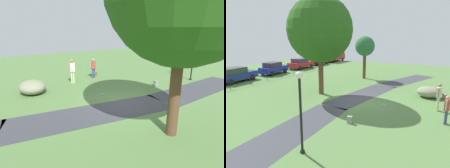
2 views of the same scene
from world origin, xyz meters
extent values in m
plane|color=#567B42|center=(0.00, 0.00, 0.00)|extent=(48.00, 48.00, 0.00)
cube|color=#3D3E45|center=(-6.00, 0.90, 0.00)|extent=(8.01, 2.30, 0.01)
cube|color=#3D3E45|center=(1.92, 0.11, 0.00)|extent=(8.29, 3.84, 0.01)
cube|color=#3D3E45|center=(9.56, -2.16, 0.00)|extent=(8.28, 5.06, 0.01)
cylinder|color=brown|center=(0.48, 3.40, 1.71)|extent=(0.41, 0.41, 3.41)
sphere|color=#2A5B1B|center=(0.48, 3.40, 5.24)|extent=(5.23, 5.23, 5.23)
cylinder|color=brown|center=(8.37, 2.54, 1.45)|extent=(0.35, 0.35, 2.90)
sphere|color=#2E673B|center=(8.37, 2.54, 3.68)|extent=(2.21, 2.21, 2.21)
cylinder|color=black|center=(-7.51, -0.75, 0.05)|extent=(0.20, 0.20, 0.10)
cylinder|color=black|center=(-7.51, -0.75, 1.55)|extent=(0.10, 0.10, 3.10)
sphere|color=white|center=(-7.51, -0.75, 3.24)|extent=(0.28, 0.28, 0.28)
ellipsoid|color=gray|center=(3.53, -4.73, 0.43)|extent=(1.69, 1.95, 0.85)
cylinder|color=#3A4868|center=(-1.68, -5.89, 0.39)|extent=(0.13, 0.13, 0.78)
cylinder|color=#3A4868|center=(-1.53, -5.92, 0.39)|extent=(0.13, 0.13, 0.78)
cube|color=#A7463A|center=(-1.61, -5.91, 1.07)|extent=(0.40, 0.31, 0.59)
cylinder|color=tan|center=(-1.82, -5.86, 1.11)|extent=(0.08, 0.08, 0.52)
cylinder|color=tan|center=(-1.39, -5.95, 1.11)|extent=(0.08, 0.08, 0.52)
sphere|color=tan|center=(-1.61, -5.91, 1.50)|extent=(0.21, 0.21, 0.21)
cylinder|color=beige|center=(0.55, -5.45, 0.44)|extent=(0.13, 0.13, 0.88)
cylinder|color=beige|center=(0.40, -5.43, 0.44)|extent=(0.13, 0.13, 0.88)
cube|color=silver|center=(0.48, -5.44, 1.21)|extent=(0.39, 0.29, 0.66)
cylinder|color=#A47D5A|center=(0.69, -5.47, 1.24)|extent=(0.08, 0.08, 0.59)
cylinder|color=#A47D5A|center=(0.26, -5.40, 1.24)|extent=(0.08, 0.08, 0.59)
sphere|color=#A47D5A|center=(0.48, -5.44, 1.69)|extent=(0.24, 0.24, 0.24)
cube|color=gray|center=(3.48, -5.84, 0.20)|extent=(0.34, 0.34, 0.40)
cube|color=tan|center=(3.38, -5.75, 0.12)|extent=(0.18, 0.18, 0.18)
cube|color=gray|center=(-3.93, -1.24, 0.20)|extent=(0.21, 0.29, 0.40)
cube|color=gray|center=(-3.80, -1.25, 0.12)|extent=(0.07, 0.20, 0.18)
cylinder|color=#34A9D3|center=(0.10, -2.05, 0.01)|extent=(0.24, 0.24, 0.02)
cube|color=#232326|center=(0.00, 11.50, 0.70)|extent=(22.00, 0.04, 0.04)
cylinder|color=black|center=(-2.20, 11.50, 0.53)|extent=(0.05, 0.05, 1.05)
cylinder|color=black|center=(0.00, 11.50, 0.53)|extent=(0.05, 0.05, 1.05)
cylinder|color=black|center=(2.20, 11.50, 0.53)|extent=(0.05, 0.05, 1.05)
cylinder|color=black|center=(4.40, 11.50, 0.53)|extent=(0.05, 0.05, 1.05)
cylinder|color=black|center=(6.60, 11.50, 0.53)|extent=(0.05, 0.05, 1.05)
cylinder|color=black|center=(8.80, 11.50, 0.53)|extent=(0.05, 0.05, 1.05)
cylinder|color=black|center=(11.00, 11.50, 0.53)|extent=(0.05, 0.05, 1.05)
cube|color=navy|center=(0.19, 13.89, 0.65)|extent=(4.48, 1.91, 0.70)
cube|color=#2F3A32|center=(-0.07, 13.88, 1.28)|extent=(2.35, 1.70, 0.56)
cylinder|color=black|center=(1.53, 14.82, 0.30)|extent=(0.61, 0.18, 0.60)
cylinder|color=black|center=(1.59, 13.05, 0.30)|extent=(0.61, 0.18, 0.60)
cylinder|color=black|center=(-1.15, 12.96, 0.30)|extent=(0.61, 0.18, 0.60)
cube|color=#1C279A|center=(5.56, 13.80, 0.65)|extent=(3.95, 1.74, 0.70)
cube|color=#382439|center=(5.33, 13.79, 1.28)|extent=(2.08, 1.53, 0.56)
cylinder|color=black|center=(6.72, 14.63, 0.30)|extent=(0.61, 0.19, 0.60)
cylinder|color=black|center=(6.80, 13.09, 0.30)|extent=(0.61, 0.19, 0.60)
cylinder|color=black|center=(4.32, 14.51, 0.30)|extent=(0.61, 0.19, 0.60)
cylinder|color=black|center=(4.40, 12.97, 0.30)|extent=(0.61, 0.19, 0.60)
cube|color=#B52328|center=(11.14, 13.75, 0.65)|extent=(4.41, 1.83, 0.70)
cube|color=#392B44|center=(10.88, 13.75, 1.28)|extent=(2.31, 1.65, 0.56)
cylinder|color=black|center=(12.51, 14.60, 0.30)|extent=(0.60, 0.17, 0.60)
cylinder|color=black|center=(12.48, 12.85, 0.30)|extent=(0.60, 0.17, 0.60)
cylinder|color=black|center=(9.80, 14.65, 0.30)|extent=(0.60, 0.17, 0.60)
cylinder|color=black|center=(9.77, 12.90, 0.30)|extent=(0.60, 0.17, 0.60)
cube|color=black|center=(16.28, 13.89, 0.65)|extent=(4.08, 1.64, 0.70)
cube|color=#243C44|center=(16.04, 13.89, 1.28)|extent=(2.12, 1.50, 0.56)
cylinder|color=black|center=(17.54, 14.71, 0.30)|extent=(0.60, 0.16, 0.60)
cylinder|color=black|center=(17.55, 13.08, 0.30)|extent=(0.60, 0.16, 0.60)
cylinder|color=black|center=(15.02, 14.71, 0.30)|extent=(0.60, 0.16, 0.60)
cylinder|color=black|center=(15.02, 13.08, 0.30)|extent=(0.60, 0.16, 0.60)
cube|color=maroon|center=(21.86, 14.14, 0.85)|extent=(5.67, 2.56, 1.10)
cube|color=maroon|center=(21.86, 14.14, 1.85)|extent=(5.38, 2.43, 0.90)
cylinder|color=black|center=(23.62, 15.35, 0.30)|extent=(0.60, 0.17, 0.60)
cylinder|color=black|center=(23.58, 12.87, 0.30)|extent=(0.60, 0.17, 0.60)
cylinder|color=black|center=(20.13, 15.40, 0.30)|extent=(0.60, 0.17, 0.60)
cylinder|color=black|center=(20.09, 12.92, 0.30)|extent=(0.60, 0.17, 0.60)
camera|label=1|loc=(6.12, 7.24, 3.89)|focal=30.09mm
camera|label=2|loc=(-13.43, -5.51, 4.61)|focal=32.42mm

